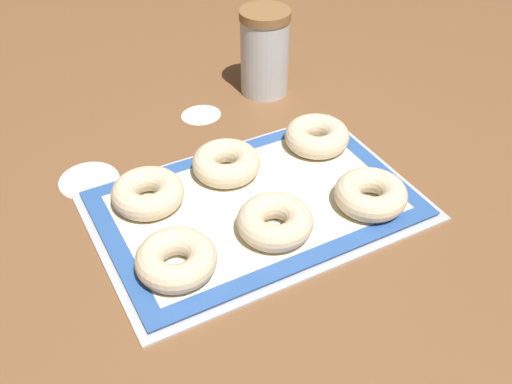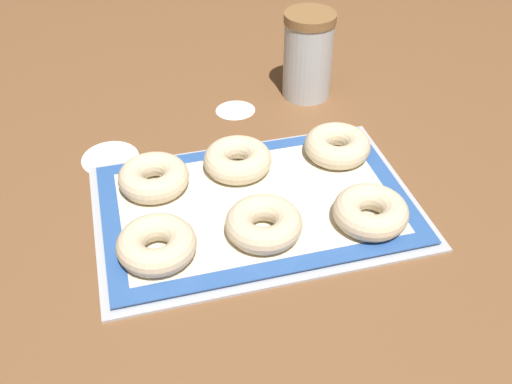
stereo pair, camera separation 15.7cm
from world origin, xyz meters
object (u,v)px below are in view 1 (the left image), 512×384
bagel_front_left (176,260)px  flour_canister (265,52)px  bagel_back_center (228,163)px  bagel_back_left (148,193)px  baking_tray (256,206)px  bagel_front_center (274,222)px  bagel_front_right (371,194)px  bagel_back_right (317,136)px

bagel_front_left → flour_canister: 0.50m
bagel_back_center → flour_canister: size_ratio=0.66×
bagel_front_left → bagel_back_left: size_ratio=1.00×
bagel_back_left → bagel_back_center: (0.14, 0.01, 0.00)m
bagel_back_left → flour_canister: 0.39m
baking_tray → bagel_back_center: bagel_back_center is taller
baking_tray → bagel_front_center: 0.07m
bagel_front_left → bagel_front_right: same height
bagel_front_right → flour_canister: bearing=84.9°
bagel_front_right → bagel_back_left: (-0.29, 0.16, 0.00)m
bagel_front_left → bagel_back_left: (0.02, 0.15, 0.00)m
bagel_front_center → bagel_back_right: 0.22m
bagel_front_right → flour_canister: flour_canister is taller
baking_tray → flour_canister: (0.18, 0.30, 0.08)m
bagel_front_center → bagel_back_left: (-0.13, 0.14, 0.00)m
baking_tray → bagel_back_center: size_ratio=4.42×
bagel_back_center → bagel_back_right: bearing=-1.6°
bagel_front_left → bagel_back_left: 0.15m
bagel_front_center → bagel_front_right: 0.16m
baking_tray → bagel_front_right: (0.15, -0.08, 0.03)m
bagel_back_right → flour_canister: 0.23m
baking_tray → bagel_front_left: bearing=-155.3°
bagel_back_center → bagel_front_left: bearing=-134.0°
bagel_back_right → bagel_front_center: bearing=-138.3°
bagel_back_center → flour_canister: flour_canister is taller
baking_tray → bagel_front_center: (-0.01, -0.07, 0.03)m
bagel_front_right → bagel_front_center: bearing=174.4°
baking_tray → bagel_back_left: bearing=152.5°
bagel_front_left → flour_canister: bearing=47.8°
bagel_front_right → bagel_back_right: 0.16m
baking_tray → bagel_front_right: bagel_front_right is taller
bagel_front_center → bagel_back_center: bearing=88.3°
bagel_back_right → bagel_front_left: bearing=-154.2°
baking_tray → bagel_back_left: 0.16m
bagel_back_left → bagel_back_right: size_ratio=1.00×
bagel_front_left → bagel_back_right: size_ratio=1.00×
bagel_back_center → bagel_back_right: 0.16m
bagel_front_right → bagel_back_left: same height
baking_tray → bagel_front_left: size_ratio=4.42×
bagel_front_left → bagel_back_left: same height
bagel_front_center → bagel_back_right: same height
bagel_back_right → flour_canister: bearing=84.5°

